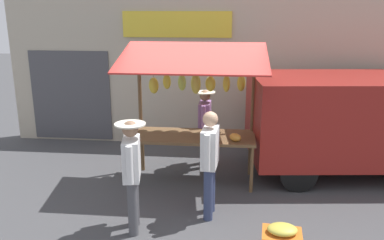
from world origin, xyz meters
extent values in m
plane|color=#424244|center=(0.00, 0.00, 0.00)|extent=(40.00, 40.00, 0.00)
cube|color=#B2A893|center=(0.00, -2.20, 1.70)|extent=(9.00, 0.25, 3.40)
cube|color=yellow|center=(0.57, -2.06, 2.75)|extent=(2.40, 0.06, 0.56)
cube|color=#47474C|center=(3.11, -2.07, 1.10)|extent=(1.90, 0.04, 2.10)
cube|color=brown|center=(0.00, 0.00, 0.85)|extent=(2.20, 0.90, 0.05)
cylinder|color=brown|center=(1.04, 0.39, 0.41)|extent=(0.06, 0.06, 0.83)
cylinder|color=brown|center=(-1.04, 0.39, 0.41)|extent=(0.06, 0.06, 0.83)
cylinder|color=brown|center=(1.04, -0.39, 0.41)|extent=(0.06, 0.06, 0.83)
cylinder|color=brown|center=(-1.04, -0.39, 0.41)|extent=(0.06, 0.06, 0.83)
cylinder|color=brown|center=(1.06, -0.40, 1.18)|extent=(0.07, 0.07, 2.35)
cylinder|color=brown|center=(-1.06, -0.40, 1.18)|extent=(0.07, 0.07, 2.35)
cylinder|color=brown|center=(0.00, -0.40, 2.15)|extent=(2.12, 0.06, 0.06)
cube|color=#B72D28|center=(0.00, 0.15, 2.30)|extent=(2.50, 1.46, 0.39)
cylinder|color=brown|center=(-0.83, -0.42, 2.04)|extent=(0.01, 0.01, 0.22)
ellipsoid|color=yellow|center=(-0.83, -0.42, 1.77)|extent=(0.21, 0.21, 0.31)
cylinder|color=brown|center=(-0.56, -0.37, 2.04)|extent=(0.01, 0.01, 0.22)
ellipsoid|color=yellow|center=(-0.56, -0.37, 1.77)|extent=(0.17, 0.19, 0.31)
cylinder|color=brown|center=(-0.27, -0.38, 2.03)|extent=(0.01, 0.01, 0.25)
ellipsoid|color=yellow|center=(-0.27, -0.38, 1.76)|extent=(0.26, 0.25, 0.29)
cylinder|color=brown|center=(0.00, -0.40, 2.04)|extent=(0.01, 0.01, 0.21)
ellipsoid|color=gold|center=(0.00, -0.40, 1.75)|extent=(0.26, 0.26, 0.38)
cylinder|color=brown|center=(0.26, -0.39, 2.04)|extent=(0.01, 0.01, 0.23)
ellipsoid|color=#B2CC4C|center=(0.26, -0.39, 1.77)|extent=(0.22, 0.22, 0.31)
cylinder|color=brown|center=(0.54, -0.41, 2.03)|extent=(0.01, 0.01, 0.23)
ellipsoid|color=yellow|center=(0.54, -0.41, 1.78)|extent=(0.21, 0.21, 0.28)
cylinder|color=brown|center=(0.78, -0.37, 2.00)|extent=(0.01, 0.01, 0.29)
ellipsoid|color=yellow|center=(0.78, -0.37, 1.71)|extent=(0.27, 0.28, 0.30)
sphere|color=#729E4C|center=(-0.24, 0.29, 0.98)|extent=(0.20, 0.20, 0.20)
ellipsoid|color=orange|center=(-0.75, 0.26, 0.95)|extent=(0.26, 0.24, 0.14)
cylinder|color=#232328|center=(-0.15, -0.88, 0.39)|extent=(0.14, 0.14, 0.77)
cylinder|color=#232328|center=(-0.14, -0.62, 0.39)|extent=(0.14, 0.14, 0.77)
cube|color=#93669E|center=(-0.15, -0.75, 1.05)|extent=(0.23, 0.47, 0.55)
cylinder|color=#93669E|center=(-0.15, -1.04, 1.07)|extent=(0.09, 0.09, 0.50)
cylinder|color=#93669E|center=(-0.14, -0.46, 1.07)|extent=(0.09, 0.09, 0.50)
sphere|color=#8C664C|center=(-0.15, -0.75, 1.45)|extent=(0.21, 0.21, 0.21)
cylinder|color=beige|center=(-0.15, -0.75, 1.52)|extent=(0.40, 0.40, 0.02)
cylinder|color=navy|center=(-0.36, 1.40, 0.41)|extent=(0.14, 0.14, 0.82)
cylinder|color=navy|center=(-0.38, 1.13, 0.41)|extent=(0.14, 0.14, 0.82)
cube|color=silver|center=(-0.37, 1.27, 1.11)|extent=(0.26, 0.51, 0.58)
cylinder|color=silver|center=(-0.34, 1.57, 1.13)|extent=(0.09, 0.09, 0.53)
cylinder|color=silver|center=(-0.39, 0.96, 1.13)|extent=(0.09, 0.09, 0.53)
sphere|color=tan|center=(-0.37, 1.27, 1.54)|extent=(0.23, 0.23, 0.23)
cylinder|color=#4C4C51|center=(0.66, 1.93, 0.40)|extent=(0.14, 0.14, 0.81)
cylinder|color=#4C4C51|center=(0.71, 1.66, 0.40)|extent=(0.14, 0.14, 0.81)
cube|color=silver|center=(0.69, 1.80, 1.10)|extent=(0.30, 0.52, 0.57)
cylinder|color=silver|center=(0.64, 2.10, 1.12)|extent=(0.09, 0.09, 0.53)
cylinder|color=silver|center=(0.74, 1.50, 1.12)|extent=(0.09, 0.09, 0.53)
sphere|color=#8C664C|center=(0.69, 1.80, 1.52)|extent=(0.22, 0.22, 0.22)
cylinder|color=beige|center=(0.69, 1.80, 1.59)|extent=(0.42, 0.42, 0.02)
cube|color=maroon|center=(-3.25, -0.74, 1.10)|extent=(4.57, 2.32, 1.55)
cube|color=black|center=(-1.94, -0.60, 1.38)|extent=(1.60, 1.95, 0.68)
cylinder|color=black|center=(-1.85, 0.25, 0.33)|extent=(0.68, 0.25, 0.66)
cylinder|color=black|center=(-1.67, -1.41, 0.33)|extent=(0.68, 0.25, 0.66)
ellipsoid|color=gold|center=(-1.36, 2.21, 0.36)|extent=(0.39, 0.31, 0.12)
camera|label=1|loc=(-0.67, 6.87, 3.10)|focal=37.58mm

